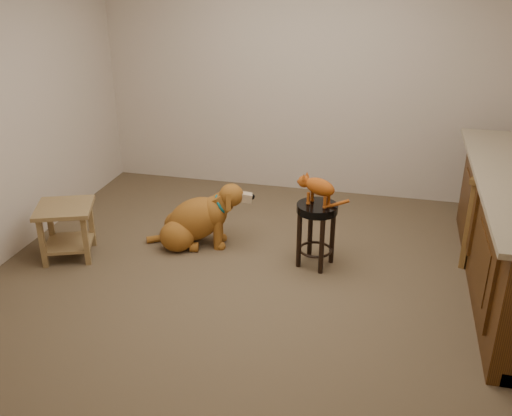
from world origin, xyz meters
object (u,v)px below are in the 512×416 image
(side_table, at_px, (66,223))
(golden_retriever, at_px, (196,221))
(padded_stool, at_px, (317,222))
(wood_stool, at_px, (496,220))
(tabby_kitten, at_px, (317,187))

(side_table, height_order, golden_retriever, golden_retriever)
(padded_stool, relative_size, golden_retriever, 0.56)
(wood_stool, bearing_deg, tabby_kitten, -166.78)
(side_table, xyz_separation_m, tabby_kitten, (2.13, 0.37, 0.40))
(wood_stool, distance_m, tabby_kitten, 1.54)
(padded_stool, height_order, tabby_kitten, tabby_kitten)
(padded_stool, bearing_deg, wood_stool, 13.45)
(wood_stool, distance_m, golden_retriever, 2.60)
(tabby_kitten, bearing_deg, side_table, -152.47)
(padded_stool, bearing_deg, tabby_kitten, 156.60)
(wood_stool, xyz_separation_m, golden_retriever, (-2.58, -0.24, -0.19))
(side_table, bearing_deg, golden_retriever, 25.15)
(padded_stool, relative_size, side_table, 0.94)
(wood_stool, bearing_deg, side_table, -168.76)
(wood_stool, bearing_deg, padded_stool, -166.55)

